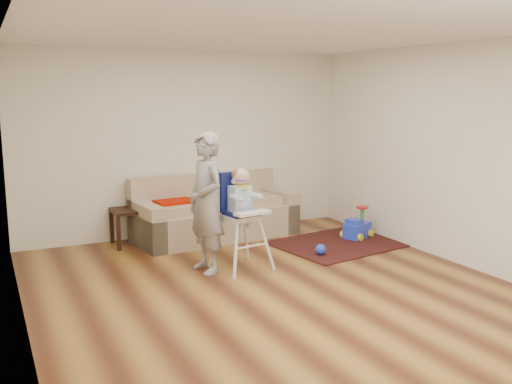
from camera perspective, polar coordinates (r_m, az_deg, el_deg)
name	(u,v)px	position (r m, az deg, el deg)	size (l,w,h in m)	color
ground	(272,288)	(6.32, 1.61, -9.54)	(5.50, 5.50, 0.00)	#462111
room_envelope	(251,113)	(6.43, -0.49, 7.88)	(5.04, 5.52, 2.72)	white
sofa	(216,207)	(8.33, -4.07, -1.51)	(2.44, 1.20, 0.91)	tan
side_table	(131,227)	(8.14, -12.37, -3.42)	(0.51, 0.51, 0.51)	black
area_rug	(341,243)	(8.16, 8.47, -5.07)	(1.80, 1.35, 0.01)	black
ride_on_toy	(357,222)	(8.42, 10.11, -3.02)	(0.41, 0.29, 0.45)	blue
toy_ball	(321,249)	(7.51, 6.48, -5.73)	(0.14, 0.14, 0.14)	blue
high_chair	(241,221)	(6.82, -1.50, -2.88)	(0.65, 0.65, 1.23)	white
adult	(206,203)	(6.69, -5.02, -1.09)	(0.60, 0.40, 1.66)	gray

